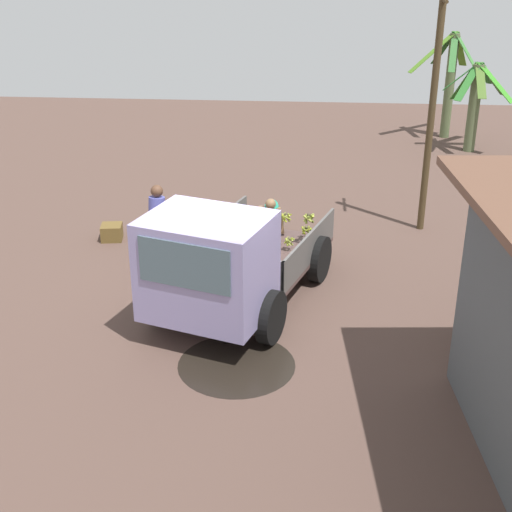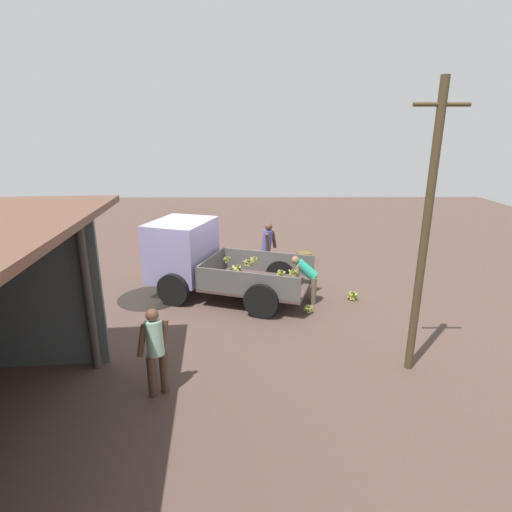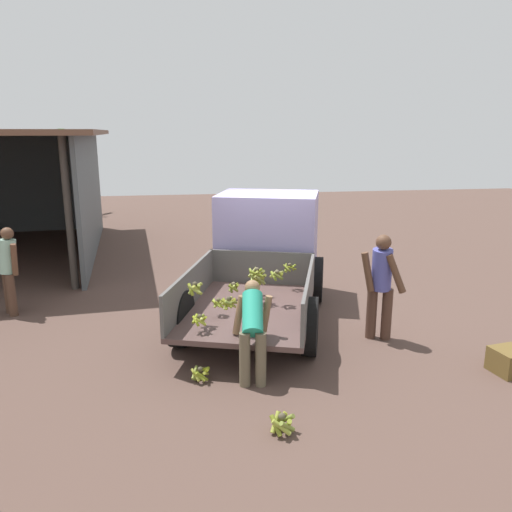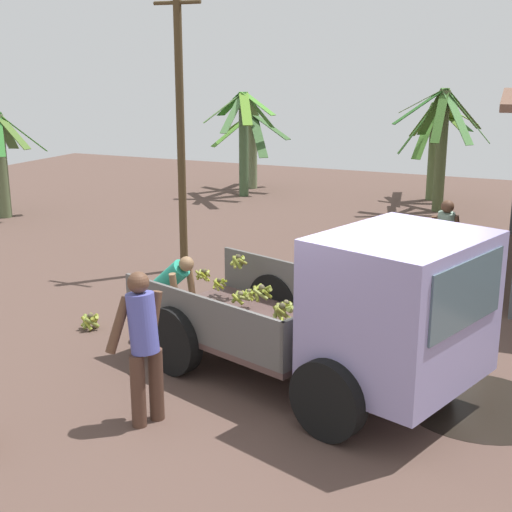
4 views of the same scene
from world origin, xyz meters
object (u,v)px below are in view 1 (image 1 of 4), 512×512
Objects in this scene: person_foreground_visitor at (157,224)px; banana_bunch_on_ground_1 at (307,249)px; person_bystander_near_shed at (510,289)px; cargo_truck at (219,266)px; person_worker_loading at (274,218)px; wooden_crate_0 at (112,232)px; banana_bunch_on_ground_0 at (271,223)px; utility_pole at (432,107)px.

person_foreground_visitor is 6.48× the size of banana_bunch_on_ground_1.
person_bystander_near_shed is (2.19, 6.22, -0.07)m from person_foreground_visitor.
person_worker_loading is at bearing -174.88° from cargo_truck.
person_bystander_near_shed is 6.03× the size of banana_bunch_on_ground_1.
cargo_truck reaches higher than wooden_crate_0.
person_worker_loading reaches higher than banana_bunch_on_ground_0.
person_foreground_visitor reaches higher than person_worker_loading.
person_worker_loading reaches higher than wooden_crate_0.
cargo_truck is 3.56m from banana_bunch_on_ground_1.
person_bystander_near_shed is 3.67× the size of wooden_crate_0.
person_worker_loading is 5.11m from person_bystander_near_shed.
wooden_crate_0 is at bearing -95.76° from banana_bunch_on_ground_1.
person_worker_loading is 2.95× the size of wooden_crate_0.
banana_bunch_on_ground_1 is (-3.16, -3.29, -0.78)m from person_bystander_near_shed.
person_foreground_visitor is at bearing -50.26° from person_bystander_near_shed.
cargo_truck is 15.34× the size of banana_bunch_on_ground_0.
person_worker_loading reaches higher than banana_bunch_on_ground_1.
utility_pole is 7.41m from wooden_crate_0.
banana_bunch_on_ground_0 is (-4.46, 0.61, -0.98)m from cargo_truck.
banana_bunch_on_ground_0 reaches higher than banana_bunch_on_ground_1.
person_foreground_visitor is 3.20m from banana_bunch_on_ground_1.
utility_pole is at bearing 100.05° from wooden_crate_0.
cargo_truck is 2.97× the size of person_bystander_near_shed.
person_bystander_near_shed is 5.17× the size of banana_bunch_on_ground_0.
banana_bunch_on_ground_0 is 3.57m from wooden_crate_0.
person_foreground_visitor is 1.07× the size of person_bystander_near_shed.
banana_bunch_on_ground_0 is at bearing -148.17° from banana_bunch_on_ground_1.
person_bystander_near_shed is 6.16m from banana_bunch_on_ground_0.
banana_bunch_on_ground_1 is (0.02, 0.71, -0.64)m from person_worker_loading.
cargo_truck reaches higher than person_bystander_near_shed.
banana_bunch_on_ground_0 is at bearing -85.09° from utility_pole.
person_bystander_near_shed reaches higher than banana_bunch_on_ground_0.
utility_pole is 17.08× the size of banana_bunch_on_ground_0.
utility_pole is 4.30m from banana_bunch_on_ground_0.
cargo_truck is 6.42m from utility_pole.
utility_pole is 4.16m from person_worker_loading.
person_bystander_near_shed is at bearing 46.12° from banana_bunch_on_ground_1.
person_worker_loading is (-3.12, 0.73, -0.35)m from cargo_truck.
cargo_truck is 2.76× the size of person_foreground_visitor.
person_foreground_visitor reaches higher than banana_bunch_on_ground_1.
person_foreground_visitor is at bearing 44.06° from wooden_crate_0.
banana_bunch_on_ground_0 is (-1.33, -0.13, -0.63)m from person_worker_loading.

